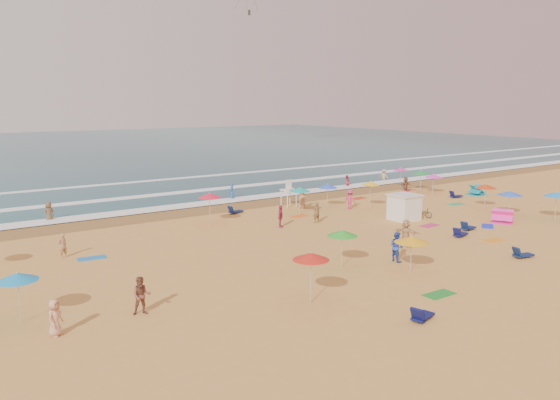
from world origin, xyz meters
TOP-DOWN VIEW (x-y plane):
  - ground at (0.00, 0.00)m, footprint 220.00×220.00m
  - ocean at (0.00, 84.00)m, footprint 220.00×140.00m
  - wet_sand at (0.00, 12.50)m, footprint 220.00×220.00m
  - surf_foam at (0.00, 21.32)m, footprint 200.00×18.70m
  - cabana at (7.28, -0.44)m, footprint 2.00×2.00m
  - cabana_roof at (7.28, -0.44)m, footprint 2.20×2.20m
  - bicycle at (9.18, -0.74)m, footprint 1.27×1.61m
  - lifeguard_stand at (2.84, 9.56)m, footprint 1.20×1.20m
  - beach_umbrellas at (2.13, 0.64)m, footprint 50.46×23.76m
  - loungers at (3.85, -5.08)m, footprint 59.33×25.80m
  - towels at (2.67, -1.57)m, footprint 46.03×24.51m
  - popup_tents at (17.85, -0.95)m, footprint 12.01×11.47m
  - beachgoers at (1.48, 3.96)m, footprint 44.30×25.65m

SIDE VIEW (x-z plane):
  - ground at x=0.00m, z-range 0.00..0.00m
  - ocean at x=0.00m, z-range -0.09..0.09m
  - wet_sand at x=0.00m, z-range 0.01..0.01m
  - towels at x=2.67m, z-range 0.00..0.03m
  - surf_foam at x=0.00m, z-range 0.08..0.12m
  - loungers at x=3.85m, z-range 0.00..0.34m
  - bicycle at x=9.18m, z-range 0.00..0.82m
  - popup_tents at x=17.85m, z-range 0.00..1.20m
  - beachgoers at x=1.48m, z-range -0.25..1.88m
  - cabana at x=7.28m, z-range 0.00..2.00m
  - lifeguard_stand at x=2.84m, z-range 0.00..2.10m
  - cabana_roof at x=7.28m, z-range 2.00..2.12m
  - beach_umbrellas at x=2.13m, z-range 1.72..2.47m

